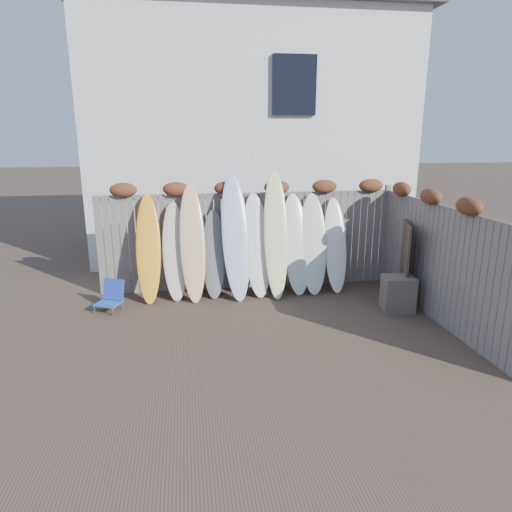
{
  "coord_description": "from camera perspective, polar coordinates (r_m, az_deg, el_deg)",
  "views": [
    {
      "loc": [
        -1.22,
        -6.69,
        3.16
      ],
      "look_at": [
        0.0,
        1.2,
        1.0
      ],
      "focal_mm": 32.0,
      "sensor_mm": 36.0,
      "label": 1
    }
  ],
  "objects": [
    {
      "name": "surfboard_7",
      "position": [
        9.21,
        5.04,
        1.49
      ],
      "size": [
        0.6,
        0.74,
        1.99
      ],
      "primitive_type": "ellipsoid",
      "rotation": [
        -0.31,
        0.0,
        0.07
      ],
      "color": "silver",
      "rests_on": "ground"
    },
    {
      "name": "surfboard_6",
      "position": [
        8.99,
        2.49,
        2.7
      ],
      "size": [
        0.53,
        0.89,
        2.45
      ],
      "primitive_type": "ellipsoid",
      "rotation": [
        -0.31,
        0.0,
        -0.07
      ],
      "color": "#FAF7B0",
      "rests_on": "ground"
    },
    {
      "name": "wooden_crate",
      "position": [
        8.76,
        17.32,
        -4.49
      ],
      "size": [
        0.61,
        0.54,
        0.64
      ],
      "primitive_type": "cube",
      "rotation": [
        0.0,
        0.0,
        -0.15
      ],
      "color": "#4D443A",
      "rests_on": "ground"
    },
    {
      "name": "surfboard_0",
      "position": [
        8.94,
        -13.31,
        0.86
      ],
      "size": [
        0.48,
        0.73,
        2.03
      ],
      "primitive_type": "ellipsoid",
      "rotation": [
        -0.31,
        0.0,
        -0.02
      ],
      "color": "#F9A921",
      "rests_on": "ground"
    },
    {
      "name": "surfboard_4",
      "position": [
        8.86,
        -2.56,
        2.34
      ],
      "size": [
        0.6,
        0.88,
        2.4
      ],
      "primitive_type": "ellipsoid",
      "rotation": [
        -0.31,
        0.0,
        0.08
      ],
      "color": "#A9BEDC",
      "rests_on": "ground"
    },
    {
      "name": "surfboard_8",
      "position": [
        9.29,
        7.16,
        1.53
      ],
      "size": [
        0.6,
        0.75,
        1.99
      ],
      "primitive_type": "ellipsoid",
      "rotation": [
        -0.31,
        0.0,
        -0.08
      ],
      "color": "silver",
      "rests_on": "ground"
    },
    {
      "name": "surfboard_1",
      "position": [
        8.99,
        -10.11,
        0.57
      ],
      "size": [
        0.49,
        0.68,
        1.87
      ],
      "primitive_type": "ellipsoid",
      "rotation": [
        -0.31,
        0.0,
        0.03
      ],
      "color": "beige",
      "rests_on": "ground"
    },
    {
      "name": "house",
      "position": [
        13.3,
        -1.41,
        15.32
      ],
      "size": [
        8.5,
        5.5,
        6.33
      ],
      "color": "silver",
      "rests_on": "ground"
    },
    {
      "name": "ground",
      "position": [
        7.5,
        1.42,
        -9.79
      ],
      "size": [
        80.0,
        80.0,
        0.0
      ],
      "primitive_type": "plane",
      "color": "#493A2D"
    },
    {
      "name": "surfboard_9",
      "position": [
        9.44,
        9.88,
        1.34
      ],
      "size": [
        0.48,
        0.69,
        1.89
      ],
      "primitive_type": "ellipsoid",
      "rotation": [
        -0.31,
        0.0,
        -0.03
      ],
      "color": "white",
      "rests_on": "ground"
    },
    {
      "name": "back_fence",
      "position": [
        9.39,
        -0.76,
        2.98
      ],
      "size": [
        6.05,
        0.28,
        2.24
      ],
      "color": "slate",
      "rests_on": "ground"
    },
    {
      "name": "surfboard_3",
      "position": [
        9.01,
        -5.3,
        0.24
      ],
      "size": [
        0.51,
        0.65,
        1.71
      ],
      "primitive_type": "ellipsoid",
      "rotation": [
        -0.31,
        0.0,
        -0.09
      ],
      "color": "slate",
      "rests_on": "ground"
    },
    {
      "name": "lattice_panel",
      "position": [
        9.1,
        18.08,
        -0.83
      ],
      "size": [
        0.41,
        0.98,
        1.55
      ],
      "primitive_type": "cube",
      "rotation": [
        0.0,
        0.0,
        -0.36
      ],
      "color": "#3F2E26",
      "rests_on": "ground"
    },
    {
      "name": "surfboard_2",
      "position": [
        8.86,
        -7.94,
        1.57
      ],
      "size": [
        0.51,
        0.8,
        2.21
      ],
      "primitive_type": "ellipsoid",
      "rotation": [
        -0.31,
        0.0,
        0.04
      ],
      "color": "#EBBD8C",
      "rests_on": "ground"
    },
    {
      "name": "surfboard_5",
      "position": [
        9.04,
        0.12,
        1.36
      ],
      "size": [
        0.6,
        0.76,
        2.01
      ],
      "primitive_type": "ellipsoid",
      "rotation": [
        -0.31,
        0.0,
        0.09
      ],
      "color": "white",
      "rests_on": "ground"
    },
    {
      "name": "beach_chair",
      "position": [
        8.81,
        -17.69,
        -4.84
      ],
      "size": [
        0.56,
        0.58,
        0.55
      ],
      "color": "blue",
      "rests_on": "ground"
    },
    {
      "name": "right_fence",
      "position": [
        8.37,
        21.77,
        0.09
      ],
      "size": [
        0.28,
        4.4,
        2.24
      ],
      "color": "slate",
      "rests_on": "ground"
    }
  ]
}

